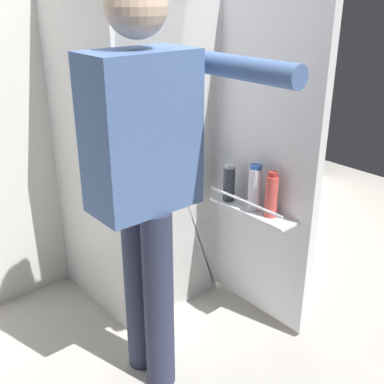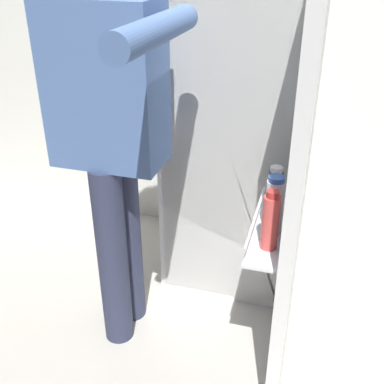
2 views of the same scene
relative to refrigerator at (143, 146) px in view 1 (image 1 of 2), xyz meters
name	(u,v)px [view 1 (image 1 of 2)]	position (x,y,z in m)	size (l,w,h in m)	color
ground_plane	(208,331)	(-0.02, -0.52, -0.82)	(5.15, 5.15, 0.00)	#B7B2A8
kitchen_wall	(89,31)	(-0.02, 0.41, 0.52)	(4.40, 0.10, 2.68)	silver
refrigerator	(143,146)	(0.00, 0.00, 0.00)	(0.63, 1.20, 1.63)	white
person	(145,167)	(-0.37, -0.55, 0.13)	(0.50, 0.70, 1.59)	#2D334C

